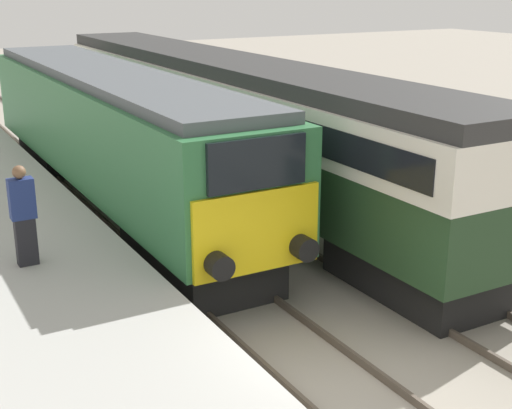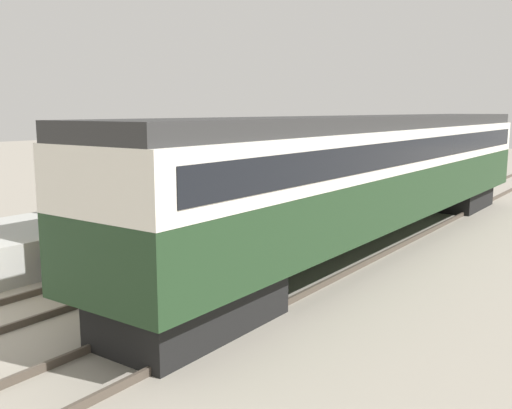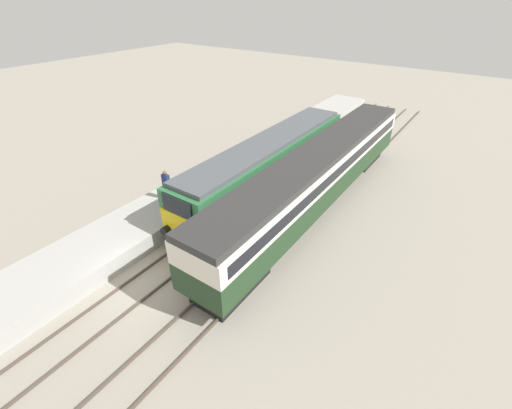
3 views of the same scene
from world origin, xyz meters
TOP-DOWN VIEW (x-y plane):
  - platform_left at (-3.30, 8.00)m, footprint 3.50×50.00m
  - rails_near_track at (0.00, 5.00)m, footprint 1.51×60.00m
  - rails_far_track at (3.40, 5.00)m, footprint 1.50×60.00m
  - locomotive at (0.00, 10.62)m, footprint 2.70×16.20m
  - passenger_carriage at (3.40, 10.66)m, footprint 2.75×20.91m
  - person_on_platform at (-3.47, 5.09)m, footprint 0.44×0.26m

SIDE VIEW (x-z plane):
  - rails_near_track at x=0.00m, z-range 0.00..0.14m
  - rails_far_track at x=3.40m, z-range 0.00..0.14m
  - platform_left at x=-3.30m, z-range 0.00..0.99m
  - person_on_platform at x=-3.47m, z-range 1.00..2.86m
  - locomotive at x=0.00m, z-range 0.25..3.97m
  - passenger_carriage at x=3.40m, z-range 0.43..4.30m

